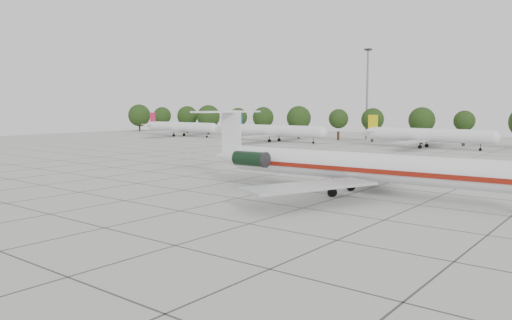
# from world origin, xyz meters

# --- Properties ---
(ground) EXTENTS (260.00, 260.00, 0.00)m
(ground) POSITION_xyz_m (0.00, 0.00, 0.00)
(ground) COLOR #B0B0A8
(ground) RESTS_ON ground
(apron_joints) EXTENTS (170.00, 170.00, 0.02)m
(apron_joints) POSITION_xyz_m (0.00, 15.00, 0.01)
(apron_joints) COLOR #383838
(apron_joints) RESTS_ON ground
(main_airliner) EXTENTS (38.11, 29.91, 8.93)m
(main_airliner) POSITION_xyz_m (7.64, 9.21, 3.15)
(main_airliner) COLOR silver
(main_airliner) RESTS_ON ground
(bg_airliner_a) EXTENTS (28.24, 27.20, 7.40)m
(bg_airliner_a) POSITION_xyz_m (-83.15, 70.50, 2.91)
(bg_airliner_a) COLOR silver
(bg_airliner_a) RESTS_ON ground
(bg_airliner_b) EXTENTS (28.24, 27.20, 7.40)m
(bg_airliner_b) POSITION_xyz_m (-44.93, 69.30, 2.91)
(bg_airliner_b) COLOR silver
(bg_airliner_b) RESTS_ON ground
(bg_airliner_c) EXTENTS (28.24, 27.20, 7.40)m
(bg_airliner_c) POSITION_xyz_m (-6.29, 73.80, 2.91)
(bg_airliner_c) COLOR silver
(bg_airliner_c) RESTS_ON ground
(tree_line) EXTENTS (249.86, 8.44, 10.22)m
(tree_line) POSITION_xyz_m (-11.68, 85.00, 5.98)
(tree_line) COLOR #332114
(tree_line) RESTS_ON ground
(floodlight_mast) EXTENTS (1.60, 1.60, 25.45)m
(floodlight_mast) POSITION_xyz_m (-30.00, 92.00, 14.28)
(floodlight_mast) COLOR slate
(floodlight_mast) RESTS_ON ground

